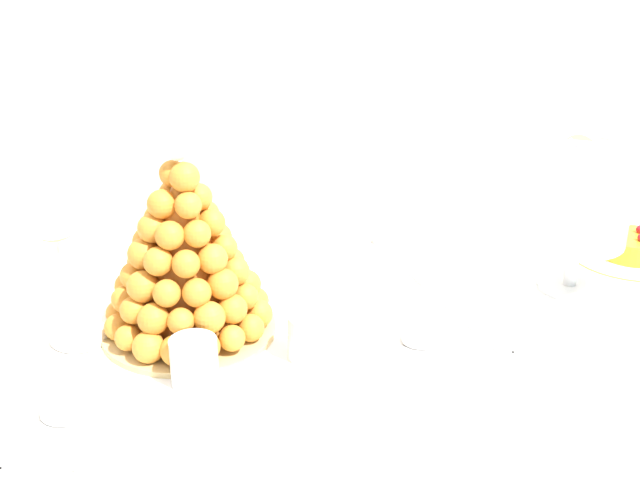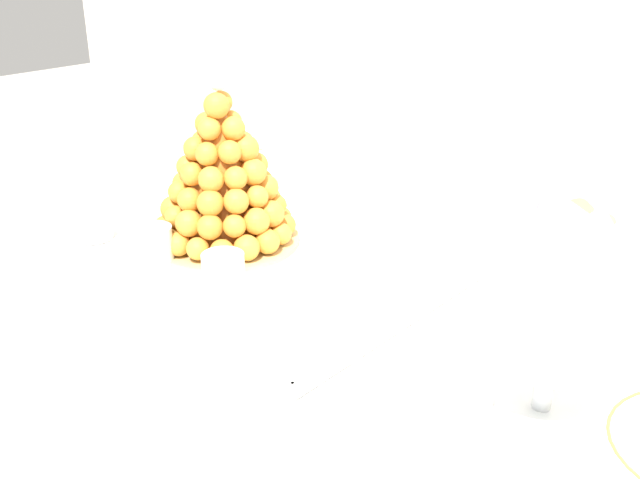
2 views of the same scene
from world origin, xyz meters
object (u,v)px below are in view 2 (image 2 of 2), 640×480
Objects in this scene: dessert_cup_left at (93,224)px; wine_glass at (252,139)px; serving_tray at (241,258)px; dessert_cup_centre at (224,276)px; dessert_cup_mid_right at (297,318)px; macaron_goblet at (557,286)px; croquembouche at (223,179)px; dessert_cup_mid_left at (154,247)px; creme_brulee_ramekin at (189,208)px.

wine_glass is (0.03, 0.33, 0.08)m from dessert_cup_left.
serving_tray is 0.13m from dessert_cup_centre.
dessert_cup_mid_right reaches higher than dessert_cup_left.
macaron_goblet reaches higher than dessert_cup_left.
serving_tray is at bearing -47.57° from wine_glass.
serving_tray is 10.45× the size of dessert_cup_centre.
dessert_cup_left is 0.25× the size of macaron_goblet.
dessert_cup_left is 0.76m from macaron_goblet.
serving_tray is 0.32m from wine_glass.
croquembouche is at bearing 173.26° from macaron_goblet.
dessert_cup_mid_left reaches higher than serving_tray.
wine_glass reaches higher than creme_brulee_ramekin.
serving_tray is at bearing -20.01° from croquembouche.
wine_glass is at bearing 132.43° from serving_tray.
dessert_cup_mid_right is 0.68× the size of creme_brulee_ramekin.
dessert_cup_mid_left is at bearing -53.95° from creme_brulee_ramekin.
dessert_cup_centre is at bearing -173.30° from macaron_goblet.
dessert_cup_left is at bearing -177.78° from dessert_cup_mid_left.
croquembouche is at bearing 137.52° from dessert_cup_centre.
croquembouche is 0.23m from dessert_cup_left.
creme_brulee_ramekin is (-0.12, 0.16, -0.01)m from dessert_cup_mid_left.
dessert_cup_mid_left reaches higher than dessert_cup_left.
creme_brulee_ramekin is 0.19m from wine_glass.
serving_tray is at bearing 174.80° from macaron_goblet.
wine_glass is (-0.20, 0.22, 0.10)m from serving_tray.
dessert_cup_mid_left is at bearing 177.75° from dessert_cup_mid_right.
dessert_cup_centre is 0.31m from creme_brulee_ramekin.
serving_tray is at bearing 52.45° from dessert_cup_mid_left.
dessert_cup_centre reaches higher than dessert_cup_mid_left.
macaron_goblet reaches higher than creme_brulee_ramekin.
dessert_cup_mid_right is at bearing -2.25° from dessert_cup_mid_left.
serving_tray is at bearing -16.50° from creme_brulee_ramekin.
dessert_cup_left is (-0.18, -0.13, -0.08)m from croquembouche.
dessert_cup_centre reaches higher than creme_brulee_ramekin.
dessert_cup_left is at bearing -102.36° from creme_brulee_ramekin.
dessert_cup_mid_right is at bearing -5.83° from dessert_cup_centre.
dessert_cup_mid_right is 0.37× the size of wine_glass.
dessert_cup_left is at bearing -143.58° from croquembouche.
croquembouche is at bearing 154.41° from dessert_cup_mid_right.
macaron_goblet is (0.57, -0.07, 0.04)m from croquembouche.
croquembouche reaches higher than dessert_cup_left.
creme_brulee_ramekin is 0.73m from macaron_goblet.
dessert_cup_centre is 0.15m from dessert_cup_mid_right.
dessert_cup_centre is at bearing 1.32° from dessert_cup_mid_left.
wine_glass is (-0.01, 0.17, 0.09)m from creme_brulee_ramekin.
macaron_goblet is at bearing 6.70° from dessert_cup_centre.
croquembouche is at bearing -53.99° from wine_glass.
croquembouche is at bearing 36.42° from dessert_cup_left.
croquembouche reaches higher than creme_brulee_ramekin.
dessert_cup_centre is at bearing -30.22° from creme_brulee_ramekin.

